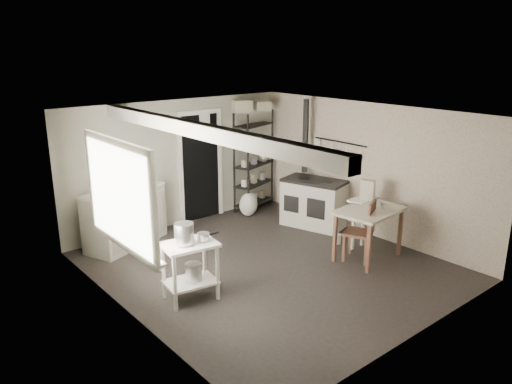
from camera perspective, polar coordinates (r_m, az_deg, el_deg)
floor at (r=7.65m, az=1.45°, el=-8.42°), size 5.00×5.00×0.00m
ceiling at (r=7.00m, az=1.59°, el=8.92°), size 5.00×5.00×0.00m
wall_back at (r=9.21m, az=-8.81°, el=3.28°), size 4.50×0.02×2.30m
wall_front at (r=5.71m, az=18.36°, el=-5.64°), size 4.50×0.02×2.30m
wall_left at (r=6.07m, az=-14.70°, el=-4.01°), size 0.02×5.00×2.30m
wall_right at (r=8.84m, az=12.57°, el=2.53°), size 0.02×5.00×2.30m
window at (r=6.15m, az=-15.49°, el=-0.38°), size 0.12×1.76×1.28m
doorway at (r=9.45m, az=-6.34°, el=2.78°), size 0.96×0.10×2.08m
ceiling_beam at (r=6.30m, az=-6.71°, el=7.04°), size 0.18×5.00×0.18m
wallpaper_panel at (r=8.83m, az=12.53°, el=2.52°), size 0.01×5.00×2.30m
utensil_rail at (r=9.08m, az=9.50°, el=5.65°), size 0.06×1.20×0.44m
prep_table at (r=6.61m, az=-7.51°, el=-8.93°), size 0.76×0.59×0.79m
stockpot at (r=6.36m, az=-8.22°, el=-4.69°), size 0.28×0.28×0.27m
saucepan at (r=6.48m, az=-6.05°, el=-5.07°), size 0.20×0.20×0.09m
bucket at (r=6.61m, az=-7.15°, el=-9.05°), size 0.24×0.24×0.24m
base_cabinets at (r=8.55m, az=-14.72°, el=-2.91°), size 1.59×1.11×0.96m
mixing_bowl at (r=8.39m, az=-13.92°, el=0.33°), size 0.38×0.38×0.07m
counter_cup at (r=8.19m, az=-16.59°, el=-0.21°), size 0.14×0.14×0.09m
shelf_rack at (r=10.00m, az=-0.26°, el=3.35°), size 1.01×0.63×1.98m
shelf_jar at (r=9.75m, az=-1.40°, el=5.46°), size 0.09×0.09×0.17m
storage_box_a at (r=9.67m, az=-1.65°, el=9.27°), size 0.41×0.38×0.23m
storage_box_b at (r=9.89m, az=0.72°, el=9.33°), size 0.37×0.36×0.19m
stove at (r=9.20m, az=6.61°, el=-1.24°), size 0.91×1.24×0.87m
stovepipe at (r=9.36m, az=5.67°, el=6.37°), size 0.13×0.13×1.35m
side_ledge at (r=8.41m, az=12.07°, el=-3.28°), size 0.55×0.31×0.82m
oats_box at (r=8.21m, az=12.65°, el=0.44°), size 0.19×0.24×0.32m
work_table at (r=7.96m, az=12.67°, el=-4.86°), size 1.14×0.86×0.81m
table_cup at (r=7.88m, az=14.35°, el=-1.92°), size 0.11×0.11×0.09m
chair at (r=7.83m, az=11.61°, el=-4.33°), size 0.54×0.55×0.97m
flour_sack at (r=9.72m, az=-0.87°, el=-1.38°), size 0.39×0.33×0.45m
floor_crock at (r=8.55m, az=9.27°, el=-5.33°), size 0.17×0.17×0.16m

